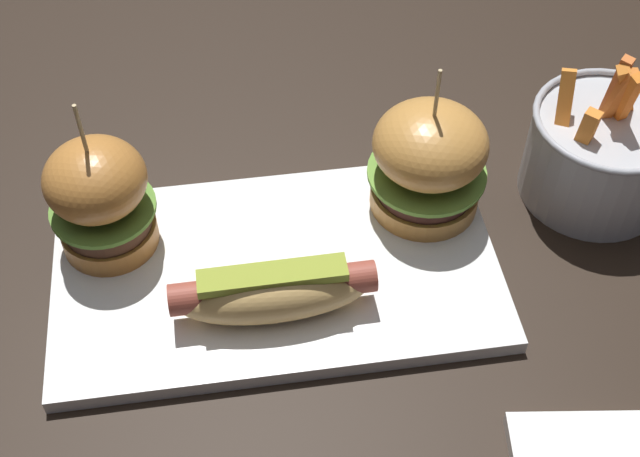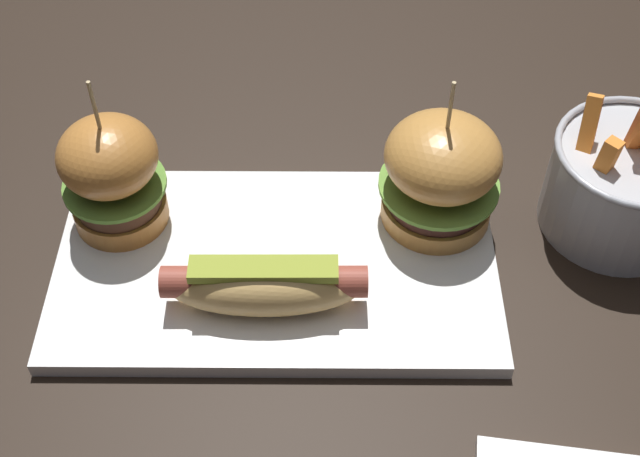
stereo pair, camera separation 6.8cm
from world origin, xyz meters
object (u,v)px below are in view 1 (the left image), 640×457
at_px(platter_main, 277,271).
at_px(slider_left, 100,197).
at_px(slider_right, 428,160).
at_px(hot_dog, 273,290).
at_px(fries_bucket, 601,153).

relative_size(platter_main, slider_left, 2.45).
height_order(platter_main, slider_left, slider_left).
bearing_deg(slider_right, platter_main, -158.93).
relative_size(hot_dog, slider_left, 1.07).
bearing_deg(platter_main, slider_left, 160.71).
distance_m(platter_main, hot_dog, 0.05).
distance_m(platter_main, fries_bucket, 0.30).
height_order(platter_main, hot_dog, hot_dog).
relative_size(slider_left, slider_right, 1.02).
relative_size(slider_left, fries_bucket, 1.05).
xyz_separation_m(slider_left, fries_bucket, (0.43, 0.01, -0.02)).
distance_m(platter_main, slider_right, 0.16).
distance_m(slider_left, fries_bucket, 0.43).
bearing_deg(hot_dog, slider_right, 34.14).
bearing_deg(platter_main, hot_dog, -97.96).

